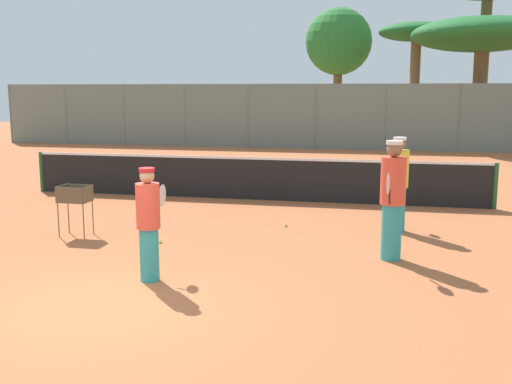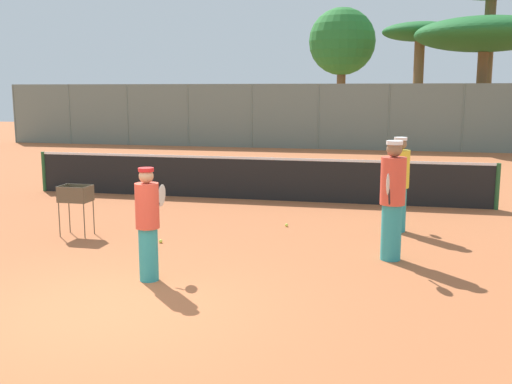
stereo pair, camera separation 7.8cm
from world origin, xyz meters
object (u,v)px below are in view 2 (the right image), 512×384
(ball_cart, at_px, (75,198))
(parked_car, at_px, (164,129))
(player_red_cap, at_px, (148,222))
(player_yellow_shirt, at_px, (392,199))
(player_white_outfit, at_px, (399,183))
(tennis_net, at_px, (251,177))

(ball_cart, relative_size, parked_car, 0.23)
(player_red_cap, relative_size, player_yellow_shirt, 0.85)
(player_white_outfit, bearing_deg, parked_car, 25.40)
(player_yellow_shirt, height_order, parked_car, player_yellow_shirt)
(tennis_net, relative_size, parked_car, 2.77)
(player_yellow_shirt, xyz_separation_m, parked_car, (-12.00, 20.61, -0.34))
(player_yellow_shirt, relative_size, ball_cart, 2.02)
(player_white_outfit, height_order, player_red_cap, player_white_outfit)
(tennis_net, distance_m, parked_car, 18.01)
(player_white_outfit, relative_size, parked_car, 0.43)
(player_yellow_shirt, relative_size, parked_car, 0.46)
(parked_car, bearing_deg, player_yellow_shirt, -59.78)
(tennis_net, height_order, player_red_cap, player_red_cap)
(tennis_net, bearing_deg, ball_cart, -118.14)
(tennis_net, xyz_separation_m, player_red_cap, (0.06, -6.62, 0.29))
(player_red_cap, distance_m, ball_cart, 3.29)
(player_red_cap, xyz_separation_m, parked_car, (-8.63, 22.46, -0.19))
(ball_cart, distance_m, parked_car, 21.16)
(tennis_net, relative_size, ball_cart, 12.27)
(tennis_net, xyz_separation_m, player_white_outfit, (3.55, -2.71, 0.39))
(tennis_net, bearing_deg, player_yellow_shirt, -54.21)
(player_white_outfit, relative_size, ball_cart, 1.92)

